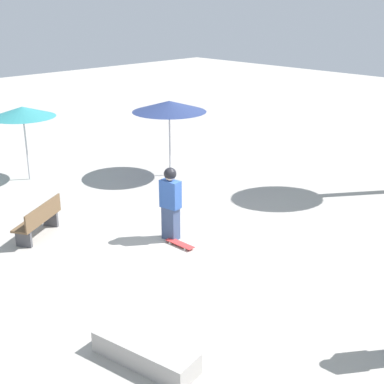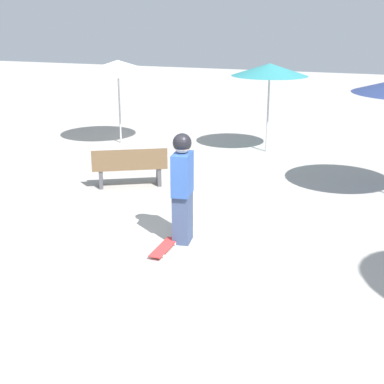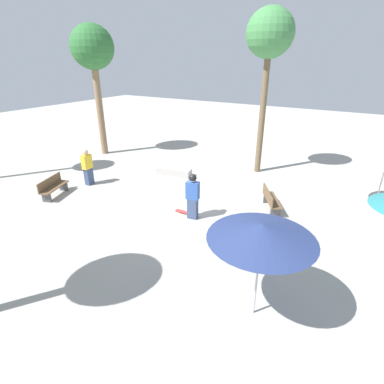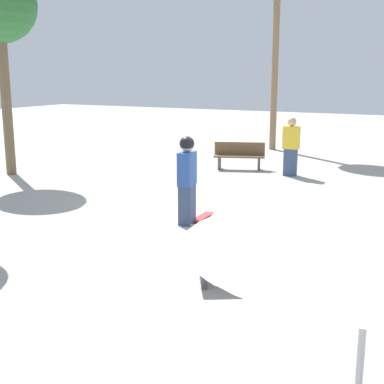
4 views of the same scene
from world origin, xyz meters
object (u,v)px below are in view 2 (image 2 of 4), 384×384
skateboard (164,247)px  shade_umbrella_white (118,67)px  bench_far (130,167)px  shade_umbrella_teal (270,70)px  skater_main (182,185)px

skateboard → shade_umbrella_white: (-6.44, -4.30, 2.11)m
skateboard → bench_far: (-2.80, -2.07, 0.37)m
bench_far → shade_umbrella_white: shade_umbrella_white is taller
bench_far → skateboard: bearing=-83.9°
bench_far → shade_umbrella_teal: (-4.18, 1.97, 1.76)m
skater_main → bench_far: skater_main is taller
shade_umbrella_teal → shade_umbrella_white: shade_umbrella_white is taller
shade_umbrella_teal → shade_umbrella_white: (0.54, -4.20, -0.02)m
bench_far → shade_umbrella_teal: 4.94m
skater_main → shade_umbrella_teal: bearing=173.0°
skater_main → bench_far: 3.26m
skateboard → shade_umbrella_white: size_ratio=0.34×
shade_umbrella_white → shade_umbrella_teal: bearing=97.3°
skateboard → shade_umbrella_teal: (-6.97, -0.10, 2.13)m
skateboard → shade_umbrella_white: shade_umbrella_white is taller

